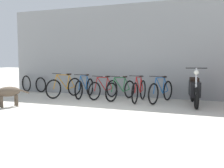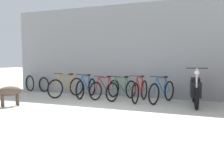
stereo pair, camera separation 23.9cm
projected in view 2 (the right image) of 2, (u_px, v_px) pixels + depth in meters
ground_plane at (70, 114)px, 6.53m from camera, size 60.00×60.00×0.00m
shop_wall_back at (122, 51)px, 9.69m from camera, size 9.26×0.20×3.35m
bicycle_0 at (66, 87)px, 9.48m from camera, size 0.61×1.59×0.88m
bicycle_1 at (86, 88)px, 9.39m from camera, size 0.46×1.70×0.85m
bicycle_2 at (105, 89)px, 9.10m from camera, size 0.56×1.53×0.81m
bicycle_3 at (122, 90)px, 8.79m from camera, size 0.59×1.61×0.82m
bicycle_4 at (140, 91)px, 8.42m from camera, size 0.46×1.61×0.86m
bicycle_5 at (162, 92)px, 8.23m from camera, size 0.56×1.63×0.86m
motorcycle at (195, 90)px, 7.67m from camera, size 0.58×1.91×1.13m
stray_dog at (7, 92)px, 7.55m from camera, size 0.71×1.04×0.64m
spare_tire_left at (30, 83)px, 11.19m from camera, size 0.66×0.29×0.69m
spare_tire_right at (44, 85)px, 10.92m from camera, size 0.63×0.19×0.63m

